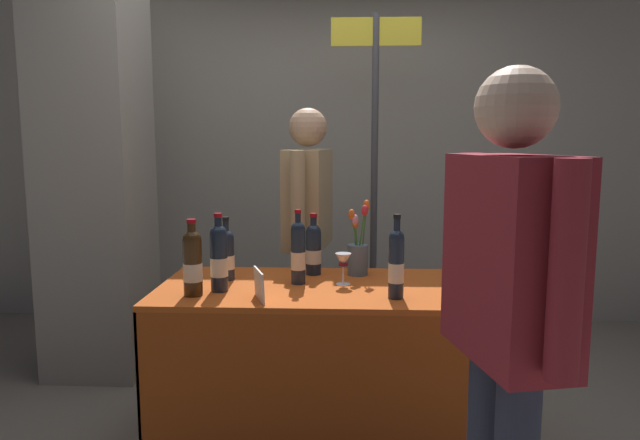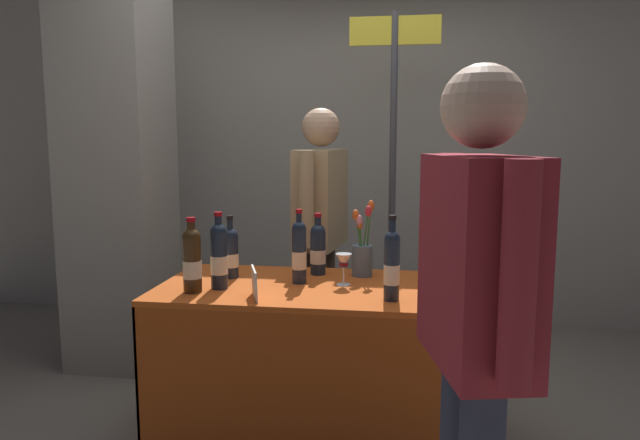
# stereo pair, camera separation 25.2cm
# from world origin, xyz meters

# --- Properties ---
(ground_plane) EXTENTS (12.00, 12.00, 0.00)m
(ground_plane) POSITION_xyz_m (0.00, 0.00, 0.00)
(ground_plane) COLOR gray
(back_partition) EXTENTS (6.84, 0.12, 2.92)m
(back_partition) POSITION_xyz_m (0.00, 1.96, 1.46)
(back_partition) COLOR #9E998E
(back_partition) RESTS_ON ground_plane
(concrete_pillar) EXTENTS (0.55, 0.55, 2.99)m
(concrete_pillar) POSITION_xyz_m (-1.37, 0.81, 1.49)
(concrete_pillar) COLOR gray
(concrete_pillar) RESTS_ON ground_plane
(tasting_table) EXTENTS (1.46, 0.73, 0.75)m
(tasting_table) POSITION_xyz_m (0.00, 0.00, 0.51)
(tasting_table) COLOR #B74C19
(tasting_table) RESTS_ON ground_plane
(featured_wine_bottle) EXTENTS (0.08, 0.08, 0.33)m
(featured_wine_bottle) POSITION_xyz_m (-0.53, -0.19, 0.89)
(featured_wine_bottle) COLOR #38230F
(featured_wine_bottle) RESTS_ON tasting_table
(display_bottle_0) EXTENTS (0.07, 0.07, 0.34)m
(display_bottle_0) POSITION_xyz_m (-0.10, 0.03, 0.89)
(display_bottle_0) COLOR #192333
(display_bottle_0) RESTS_ON tasting_table
(display_bottle_1) EXTENTS (0.08, 0.08, 0.34)m
(display_bottle_1) POSITION_xyz_m (-0.43, -0.12, 0.90)
(display_bottle_1) COLOR #192333
(display_bottle_1) RESTS_ON tasting_table
(display_bottle_2) EXTENTS (0.07, 0.07, 0.35)m
(display_bottle_2) POSITION_xyz_m (0.33, -0.20, 0.90)
(display_bottle_2) COLOR #192333
(display_bottle_2) RESTS_ON tasting_table
(display_bottle_3) EXTENTS (0.08, 0.08, 0.30)m
(display_bottle_3) POSITION_xyz_m (-0.44, 0.09, 0.87)
(display_bottle_3) COLOR #192333
(display_bottle_3) RESTS_ON tasting_table
(display_bottle_4) EXTENTS (0.08, 0.08, 0.30)m
(display_bottle_4) POSITION_xyz_m (-0.04, 0.22, 0.87)
(display_bottle_4) COLOR #192333
(display_bottle_4) RESTS_ON tasting_table
(wine_glass_near_vendor) EXTENTS (0.07, 0.07, 0.14)m
(wine_glass_near_vendor) POSITION_xyz_m (0.10, 0.02, 0.85)
(wine_glass_near_vendor) COLOR silver
(wine_glass_near_vendor) RESTS_ON tasting_table
(flower_vase) EXTENTS (0.11, 0.11, 0.37)m
(flower_vase) POSITION_xyz_m (0.18, 0.22, 0.86)
(flower_vase) COLOR slate
(flower_vase) RESTS_ON tasting_table
(brochure_stand) EXTENTS (0.07, 0.17, 0.13)m
(brochure_stand) POSITION_xyz_m (-0.24, -0.25, 0.81)
(brochure_stand) COLOR silver
(brochure_stand) RESTS_ON tasting_table
(vendor_presenter) EXTENTS (0.27, 0.63, 1.58)m
(vendor_presenter) POSITION_xyz_m (-0.10, 0.74, 0.95)
(vendor_presenter) COLOR #4C4233
(vendor_presenter) RESTS_ON ground_plane
(taster_foreground_right) EXTENTS (0.30, 0.60, 1.60)m
(taster_foreground_right) POSITION_xyz_m (0.57, -0.98, 0.96)
(taster_foreground_right) COLOR #2D3347
(taster_foreground_right) RESTS_ON ground_plane
(booth_signpost) EXTENTS (0.56, 0.04, 2.18)m
(booth_signpost) POSITION_xyz_m (0.30, 1.18, 1.35)
(booth_signpost) COLOR #47474C
(booth_signpost) RESTS_ON ground_plane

